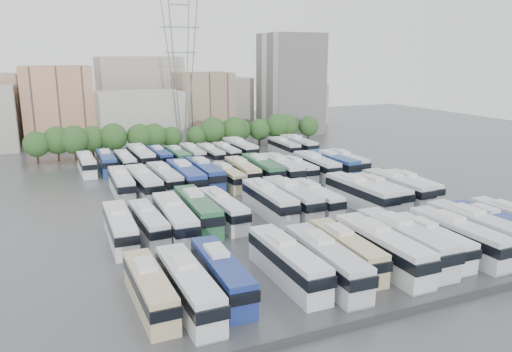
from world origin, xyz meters
name	(u,v)px	position (x,y,z in m)	size (l,w,h in m)	color
ground	(265,204)	(0.00, 0.00, 0.00)	(220.00, 220.00, 0.00)	#424447
parapet	(429,307)	(0.00, -33.00, 0.25)	(56.00, 0.50, 0.50)	#2D2D30
tree_line	(182,133)	(-0.45, 42.10, 4.11)	(65.49, 7.21, 7.26)	black
city_buildings	(125,104)	(-7.46, 71.86, 7.87)	(102.00, 35.00, 20.00)	#9E998E
apartment_tower	(291,84)	(34.00, 58.00, 13.00)	(14.00, 14.00, 26.00)	silver
electricity_pylon	(181,64)	(2.00, 50.00, 18.66)	(9.00, 6.91, 33.83)	slate
bus_r0_s0	(149,288)	(-21.39, -23.23, 1.75)	(2.60, 11.37, 3.56)	#C8B68A
bus_r0_s1	(189,286)	(-18.36, -24.49, 1.91)	(2.82, 12.42, 3.89)	silver
bus_r0_s2	(222,274)	(-14.92, -23.13, 1.83)	(2.95, 11.96, 3.73)	navy
bus_r0_s4	(287,261)	(-8.41, -23.28, 1.95)	(2.78, 12.68, 3.98)	silver
bus_r0_s5	(325,261)	(-5.05, -24.61, 1.98)	(3.31, 12.93, 4.03)	silver
bus_r0_s6	(346,250)	(-1.54, -22.76, 1.81)	(3.10, 11.87, 3.69)	#C6B988
bus_r0_s7	(382,248)	(1.69, -24.29, 2.04)	(3.05, 13.29, 4.16)	silver
bus_r0_s8	(404,241)	(4.99, -23.71, 2.06)	(3.09, 13.42, 4.20)	silver
bus_r0_s9	(431,240)	(8.30, -23.98, 1.73)	(2.76, 11.28, 3.52)	silver
bus_r0_s10	(458,236)	(11.38, -24.70, 1.95)	(2.91, 12.67, 3.96)	silver
bus_r0_s11	(478,230)	(14.76, -24.20, 2.04)	(3.24, 13.29, 4.15)	silver
bus_r0_s12	(494,225)	(18.11, -23.40, 1.79)	(2.92, 11.68, 3.64)	navy
bus_r1_s0	(120,227)	(-21.31, -7.00, 1.85)	(2.93, 12.10, 3.78)	white
bus_r1_s1	(148,223)	(-18.03, -6.59, 1.75)	(2.81, 11.43, 3.57)	silver
bus_r1_s2	(175,219)	(-15.01, -7.09, 2.02)	(3.26, 13.17, 4.11)	silver
bus_r1_s3	(197,210)	(-11.61, -4.99, 2.02)	(3.16, 13.20, 4.12)	#2B653F
bus_r1_s4	(223,209)	(-8.32, -5.23, 1.84)	(2.91, 11.98, 3.74)	silver
bus_r1_s6	(269,200)	(-1.61, -4.66, 1.98)	(3.01, 12.90, 4.03)	silver
bus_r1_s7	(291,198)	(1.61, -4.93, 2.01)	(2.86, 13.07, 4.10)	silver
bus_r1_s8	(315,198)	(4.95, -5.44, 1.78)	(2.55, 11.58, 3.63)	silver
bus_r1_s10	(360,193)	(11.46, -6.66, 2.02)	(3.50, 13.26, 4.12)	silver
bus_r1_s11	(379,191)	(15.02, -6.35, 1.80)	(2.71, 11.73, 3.67)	silver
bus_r1_s12	(397,188)	(18.35, -6.08, 1.94)	(3.09, 12.66, 3.95)	silver
bus_r1_s13	(412,186)	(21.43, -5.65, 1.74)	(3.03, 11.43, 3.55)	silver
bus_r2_s1	(121,183)	(-18.05, 12.87, 1.86)	(2.93, 12.13, 3.79)	silver
bus_r2_s2	(144,183)	(-15.02, 11.13, 2.01)	(3.34, 13.13, 4.09)	silver
bus_r2_s3	(165,179)	(-11.48, 12.67, 1.94)	(3.14, 12.67, 3.95)	silver
bus_r2_s4	(186,177)	(-8.33, 11.74, 2.10)	(2.97, 13.63, 4.28)	navy
bus_r2_s5	(204,173)	(-4.83, 13.14, 2.04)	(2.94, 13.27, 4.16)	navy
bus_r2_s6	(228,176)	(-1.60, 11.02, 1.69)	(2.54, 11.02, 3.45)	#C9C08A
bus_r2_s7	(242,171)	(1.71, 12.88, 1.84)	(3.21, 12.05, 3.74)	beige
bus_r2_s8	(262,169)	(4.91, 11.98, 2.03)	(3.50, 13.33, 4.14)	#2B6440
bus_r2_s9	(281,169)	(8.07, 11.19, 2.01)	(3.35, 13.15, 4.10)	silver
bus_r2_s10	(298,169)	(11.52, 11.46, 1.66)	(2.56, 10.81, 3.38)	silver
bus_r2_s11	(316,166)	(14.76, 10.94, 1.97)	(3.22, 12.87, 4.01)	silver
bus_r2_s12	(333,164)	(18.32, 11.27, 1.97)	(3.44, 12.89, 4.01)	navy
bus_r2_s13	(346,162)	(21.61, 12.13, 1.81)	(2.84, 11.82, 3.69)	silver
bus_r3_s0	(87,164)	(-21.48, 30.03, 1.72)	(2.54, 11.19, 3.50)	white
bus_r3_s1	(106,162)	(-18.03, 29.98, 1.81)	(2.76, 11.80, 3.69)	navy
bus_r3_s2	(125,162)	(-14.86, 29.00, 1.69)	(2.53, 11.02, 3.45)	silver
bus_r3_s3	(141,157)	(-11.62, 30.87, 1.98)	(3.13, 12.91, 4.03)	white
bus_r3_s4	(159,157)	(-8.14, 30.70, 1.74)	(2.77, 11.35, 3.54)	navy
bus_r3_s5	(177,157)	(-5.04, 29.14, 1.74)	(2.75, 11.34, 3.54)	#317348
bus_r3_s6	(192,154)	(-1.70, 30.41, 1.75)	(2.63, 11.37, 3.56)	silver
bus_r3_s7	(211,154)	(1.61, 29.23, 1.71)	(2.53, 11.10, 3.47)	silver
bus_r3_s8	(226,153)	(5.03, 29.53, 1.68)	(2.43, 10.95, 3.43)	silver
bus_r3_s9	(240,149)	(8.42, 30.78, 1.97)	(2.99, 12.83, 4.01)	silver
bus_r3_s12	(284,147)	(18.03, 29.96, 1.76)	(2.71, 11.50, 3.59)	silver
bus_r3_s13	(298,145)	(21.50, 29.99, 1.89)	(2.91, 12.34, 3.86)	silver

